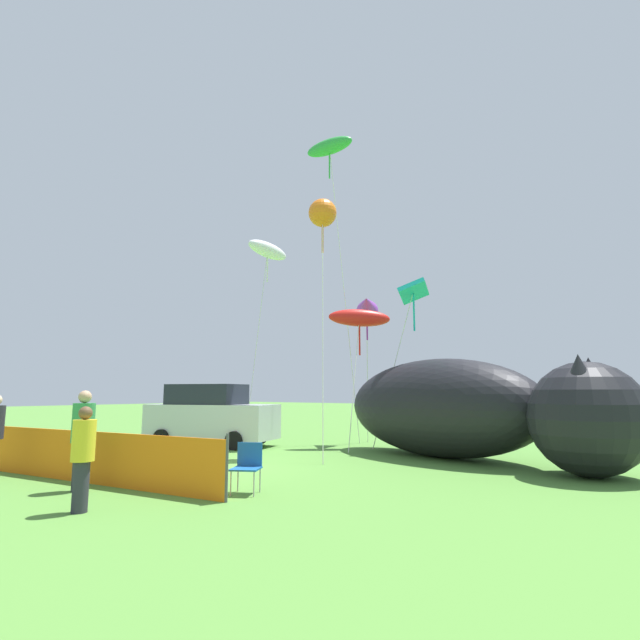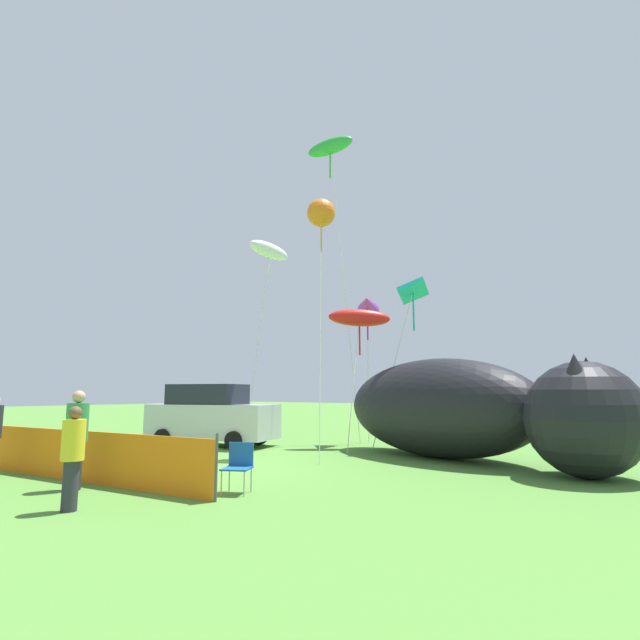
{
  "view_description": "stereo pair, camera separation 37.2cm",
  "coord_description": "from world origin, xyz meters",
  "px_view_note": "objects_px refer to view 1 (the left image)",
  "views": [
    {
      "loc": [
        10.0,
        -8.37,
        1.82
      ],
      "look_at": [
        -0.35,
        5.36,
        4.31
      ],
      "focal_mm": 28.0,
      "sensor_mm": 36.0,
      "label": 1
    },
    {
      "loc": [
        10.3,
        -8.14,
        1.82
      ],
      "look_at": [
        -0.35,
        5.36,
        4.31
      ],
      "focal_mm": 28.0,
      "sensor_mm": 36.0,
      "label": 2
    }
  ],
  "objects_px": {
    "folding_chair": "(248,463)",
    "kite_teal_diamond": "(413,294)",
    "kite_purple_delta": "(367,305)",
    "spectator_in_blue_shirt": "(82,436)",
    "spectator_in_white_shirt": "(83,454)",
    "kite_white_ghost": "(268,251)",
    "parked_car": "(211,416)",
    "kite_orange_flower": "(323,214)",
    "kite_green_fish": "(330,148)",
    "kite_red_lizard": "(359,318)",
    "inflatable_cat": "(463,412)"
  },
  "relations": [
    {
      "from": "folding_chair",
      "to": "kite_teal_diamond",
      "type": "height_order",
      "value": "kite_teal_diamond"
    },
    {
      "from": "kite_purple_delta",
      "to": "spectator_in_blue_shirt",
      "type": "bearing_deg",
      "value": -89.48
    },
    {
      "from": "spectator_in_white_shirt",
      "to": "kite_teal_diamond",
      "type": "relative_size",
      "value": 0.29
    },
    {
      "from": "spectator_in_blue_shirt",
      "to": "kite_white_ghost",
      "type": "relative_size",
      "value": 0.23
    },
    {
      "from": "parked_car",
      "to": "kite_orange_flower",
      "type": "relative_size",
      "value": 0.6
    },
    {
      "from": "kite_white_ghost",
      "to": "parked_car",
      "type": "bearing_deg",
      "value": -91.42
    },
    {
      "from": "kite_green_fish",
      "to": "kite_red_lizard",
      "type": "bearing_deg",
      "value": -12.21
    },
    {
      "from": "kite_orange_flower",
      "to": "kite_purple_delta",
      "type": "distance_m",
      "value": 4.08
    },
    {
      "from": "spectator_in_white_shirt",
      "to": "kite_red_lizard",
      "type": "height_order",
      "value": "kite_red_lizard"
    },
    {
      "from": "kite_teal_diamond",
      "to": "kite_purple_delta",
      "type": "xyz_separation_m",
      "value": [
        -2.25,
        0.78,
        -0.02
      ]
    },
    {
      "from": "parked_car",
      "to": "kite_teal_diamond",
      "type": "xyz_separation_m",
      "value": [
        6.32,
        2.91,
        3.98
      ]
    },
    {
      "from": "folding_chair",
      "to": "spectator_in_white_shirt",
      "type": "relative_size",
      "value": 0.56
    },
    {
      "from": "spectator_in_white_shirt",
      "to": "kite_green_fish",
      "type": "xyz_separation_m",
      "value": [
        -3.02,
        10.73,
        10.39
      ]
    },
    {
      "from": "kite_teal_diamond",
      "to": "kite_red_lizard",
      "type": "distance_m",
      "value": 2.14
    },
    {
      "from": "spectator_in_white_shirt",
      "to": "kite_teal_diamond",
      "type": "height_order",
      "value": "kite_teal_diamond"
    },
    {
      "from": "spectator_in_white_shirt",
      "to": "kite_white_ghost",
      "type": "xyz_separation_m",
      "value": [
        -5.74,
        10.19,
        6.6
      ]
    },
    {
      "from": "kite_red_lizard",
      "to": "kite_orange_flower",
      "type": "relative_size",
      "value": 0.6
    },
    {
      "from": "inflatable_cat",
      "to": "kite_teal_diamond",
      "type": "xyz_separation_m",
      "value": [
        -2.02,
        1.27,
        3.72
      ]
    },
    {
      "from": "spectator_in_blue_shirt",
      "to": "kite_white_ghost",
      "type": "distance_m",
      "value": 12.08
    },
    {
      "from": "spectator_in_white_shirt",
      "to": "kite_purple_delta",
      "type": "relative_size",
      "value": 0.29
    },
    {
      "from": "kite_teal_diamond",
      "to": "spectator_in_white_shirt",
      "type": "bearing_deg",
      "value": -92.81
    },
    {
      "from": "kite_orange_flower",
      "to": "folding_chair",
      "type": "bearing_deg",
      "value": -66.87
    },
    {
      "from": "spectator_in_blue_shirt",
      "to": "kite_teal_diamond",
      "type": "bearing_deg",
      "value": 77.4
    },
    {
      "from": "folding_chair",
      "to": "kite_green_fish",
      "type": "bearing_deg",
      "value": 177.2
    },
    {
      "from": "kite_red_lizard",
      "to": "kite_white_ghost",
      "type": "relative_size",
      "value": 0.6
    },
    {
      "from": "spectator_in_blue_shirt",
      "to": "folding_chair",
      "type": "bearing_deg",
      "value": 33.8
    },
    {
      "from": "kite_green_fish",
      "to": "kite_teal_diamond",
      "type": "relative_size",
      "value": 2.15
    },
    {
      "from": "kite_red_lizard",
      "to": "kite_white_ghost",
      "type": "xyz_separation_m",
      "value": [
        -4.21,
        -0.21,
        3.11
      ]
    },
    {
      "from": "kite_green_fish",
      "to": "inflatable_cat",
      "type": "bearing_deg",
      "value": -15.42
    },
    {
      "from": "kite_green_fish",
      "to": "kite_red_lizard",
      "type": "relative_size",
      "value": 2.46
    },
    {
      "from": "spectator_in_blue_shirt",
      "to": "kite_red_lizard",
      "type": "height_order",
      "value": "kite_red_lizard"
    },
    {
      "from": "parked_car",
      "to": "spectator_in_blue_shirt",
      "type": "height_order",
      "value": "parked_car"
    },
    {
      "from": "folding_chair",
      "to": "kite_red_lizard",
      "type": "relative_size",
      "value": 0.19
    },
    {
      "from": "inflatable_cat",
      "to": "folding_chair",
      "type": "bearing_deg",
      "value": -85.9
    },
    {
      "from": "kite_purple_delta",
      "to": "folding_chair",
      "type": "bearing_deg",
      "value": -72.59
    },
    {
      "from": "parked_car",
      "to": "spectator_in_white_shirt",
      "type": "bearing_deg",
      "value": -70.35
    },
    {
      "from": "parked_car",
      "to": "kite_purple_delta",
      "type": "xyz_separation_m",
      "value": [
        4.07,
        3.69,
        3.96
      ]
    },
    {
      "from": "kite_purple_delta",
      "to": "kite_white_ghost",
      "type": "height_order",
      "value": "kite_white_ghost"
    },
    {
      "from": "folding_chair",
      "to": "inflatable_cat",
      "type": "distance_m",
      "value": 6.82
    },
    {
      "from": "parked_car",
      "to": "spectator_in_blue_shirt",
      "type": "relative_size",
      "value": 2.56
    },
    {
      "from": "folding_chair",
      "to": "kite_white_ghost",
      "type": "height_order",
      "value": "kite_white_ghost"
    },
    {
      "from": "kite_teal_diamond",
      "to": "spectator_in_blue_shirt",
      "type": "bearing_deg",
      "value": -102.6
    },
    {
      "from": "kite_green_fish",
      "to": "kite_orange_flower",
      "type": "relative_size",
      "value": 1.49
    },
    {
      "from": "kite_white_ghost",
      "to": "inflatable_cat",
      "type": "bearing_deg",
      "value": -6.87
    },
    {
      "from": "folding_chair",
      "to": "spectator_in_white_shirt",
      "type": "bearing_deg",
      "value": -49.71
    },
    {
      "from": "parked_car",
      "to": "kite_red_lizard",
      "type": "height_order",
      "value": "kite_red_lizard"
    },
    {
      "from": "parked_car",
      "to": "spectator_in_blue_shirt",
      "type": "bearing_deg",
      "value": -76.04
    },
    {
      "from": "folding_chair",
      "to": "kite_orange_flower",
      "type": "relative_size",
      "value": 0.11
    },
    {
      "from": "parked_car",
      "to": "inflatable_cat",
      "type": "relative_size",
      "value": 0.53
    },
    {
      "from": "folding_chair",
      "to": "kite_orange_flower",
      "type": "height_order",
      "value": "kite_orange_flower"
    }
  ]
}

